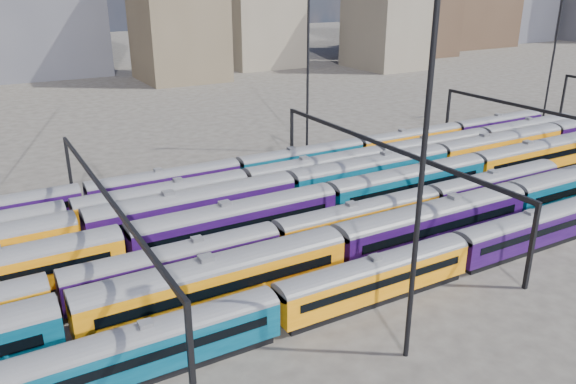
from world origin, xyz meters
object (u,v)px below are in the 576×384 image
rake_1 (433,220)px  rake_2 (175,262)px  mast_2 (422,168)px  rake_0 (528,227)px

rake_1 → rake_2: size_ratio=1.65×
rake_2 → mast_2: size_ratio=3.76×
rake_0 → mast_2: 25.19m
rake_0 → rake_1: rake_1 is taller
rake_0 → rake_1: (-7.71, 5.00, 0.54)m
rake_0 → rake_1: size_ratio=0.82×
rake_0 → mast_2: mast_2 is taller
rake_0 → rake_1: bearing=147.0°
mast_2 → rake_0: bearing=18.2°
rake_1 → rake_2: (-24.47, 5.00, -0.45)m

